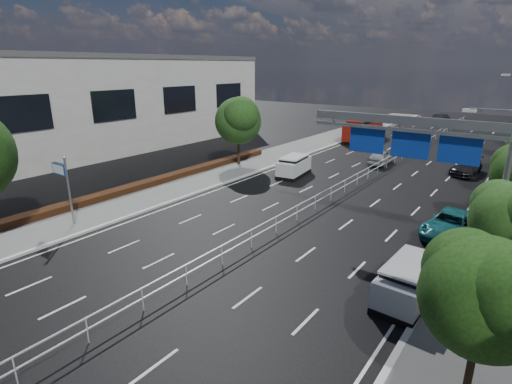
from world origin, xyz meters
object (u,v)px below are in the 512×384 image
Objects in this scene: overhead_gantry at (425,141)px; near_car_silver at (381,157)px; silver_minivan at (410,281)px; toilet_sign at (63,178)px; pedestrian_b at (504,174)px; parked_car_teal at (451,224)px; pedestrian_a at (494,201)px; near_car_dark at (441,118)px; red_bus at (363,129)px; white_minivan at (294,166)px; parked_car_dark at (466,166)px.

overhead_gantry is 19.04m from near_car_silver.
toilet_sign is at bearing -165.86° from silver_minivan.
toilet_sign is 28.62m from near_car_silver.
toilet_sign is 32.70m from pedestrian_b.
parked_car_teal is 5.44m from pedestrian_a.
near_car_dark is at bearing 110.44° from parked_car_teal.
red_bus reaches higher than parked_car_teal.
red_bus is (-1.78, 20.42, 0.61)m from white_minivan.
overhead_gantry reaches higher than white_minivan.
pedestrian_b is (17.10, -13.00, -0.51)m from red_bus.
toilet_sign reaches higher than pedestrian_b.
red_bus is 37.95m from silver_minivan.
pedestrian_b is (10.60, -1.39, 0.25)m from near_car_silver.
overhead_gantry is at bearing 29.60° from toilet_sign.
overhead_gantry is 5.52m from parked_car_teal.
parked_car_dark is (-1.80, 23.82, -0.16)m from silver_minivan.
pedestrian_b is (12.64, -36.12, 0.16)m from near_car_dark.
toilet_sign reaches higher than near_car_dark.
red_bus is (-14.24, 28.30, -4.13)m from overhead_gantry.
silver_minivan is (14.02, -14.08, -0.02)m from white_minivan.
overhead_gantry is at bearing -84.49° from parked_car_dark.
toilet_sign is 0.88× the size of parked_car_teal.
toilet_sign is 27.05m from pedestrian_a.
toilet_sign is at bearing -117.51° from parked_car_dark.
parked_car_dark is (14.00, -10.68, -0.80)m from red_bus.
toilet_sign is 2.63× the size of pedestrian_b.
pedestrian_a reaches higher than white_minivan.
near_car_silver is at bearing 54.41° from white_minivan.
overhead_gantry reaches higher than pedestrian_b.
silver_minivan reaches higher than parked_car_teal.
red_bus is 13.33m from near_car_silver.
pedestrian_a is (17.31, -21.13, -0.51)m from red_bus.
overhead_gantry is at bearing 64.83° from pedestrian_a.
pedestrian_b reaches higher than parked_car_teal.
pedestrian_b reaches higher than parked_car_dark.
red_bus is 2.29× the size of near_car_silver.
overhead_gantry is at bearing 104.32° from near_car_dark.
parked_car_teal is 3.01× the size of pedestrian_a.
pedestrian_a is at bearing -67.72° from parked_car_dark.
parked_car_dark is (12.22, 9.74, -0.18)m from white_minivan.
white_minivan reaches higher than parked_car_teal.
toilet_sign is 1.02× the size of white_minivan.
parked_car_dark is (7.50, 0.93, -0.03)m from near_car_silver.
silver_minivan is (9.30, -22.89, 0.13)m from near_car_silver.
overhead_gantry is 31.95m from red_bus.
toilet_sign is at bearing -113.70° from white_minivan.
toilet_sign is 0.42× the size of overhead_gantry.
overhead_gantry is 52.57m from near_car_dark.
parked_car_dark is 2.84× the size of pedestrian_b.
overhead_gantry reaches higher than red_bus.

